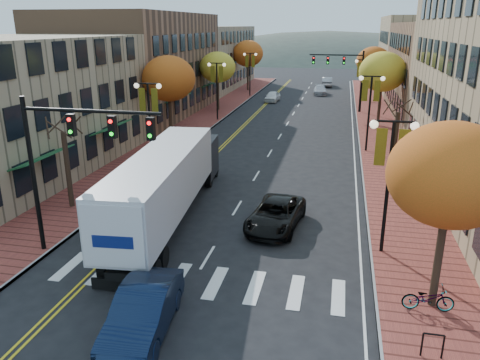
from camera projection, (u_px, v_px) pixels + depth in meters
The scene contains 30 objects.
ground at pixel (177, 308), 16.91m from camera, with size 200.00×200.00×0.00m, color black.
sidewalk_left at pixel (200, 122), 48.84m from camera, with size 4.00×85.00×0.15m, color brown.
sidewalk_right at pixel (378, 130), 45.22m from camera, with size 4.00×85.00×0.15m, color brown.
building_left_mid at pixel (139, 65), 51.98m from camera, with size 12.00×24.00×11.00m, color brown.
building_left_far at pixel (203, 57), 75.40m from camera, with size 12.00×26.00×9.50m, color #9E8966.
building_right_mid at pixel (468, 71), 50.56m from camera, with size 15.00×24.00×10.00m, color brown.
building_right_far at pixel (433, 54), 70.81m from camera, with size 15.00×20.00×11.00m, color #9E8966.
tree_left_a at pixel (68, 170), 25.43m from camera, with size 0.28×0.28×4.20m.
tree_left_b at pixel (169, 79), 39.26m from camera, with size 4.48×4.48×7.21m.
tree_left_c at pixel (218, 67), 54.22m from camera, with size 4.16×4.16×6.69m.
tree_left_d at pixel (248, 54), 70.74m from camera, with size 4.61×4.61×7.42m.
tree_right_a at pixel (451, 175), 15.36m from camera, with size 4.16×4.16×6.69m.
tree_right_b at pixel (395, 143), 31.09m from camera, with size 0.28×0.28×4.20m.
tree_right_c at pixel (383, 72), 44.91m from camera, with size 4.48×4.48×7.21m.
tree_right_d at pixel (373, 61), 59.80m from camera, with size 4.35×4.35×7.00m.
lamp_left_b at pixel (149, 109), 31.90m from camera, with size 1.96×0.36×6.05m.
lamp_left_c at pixel (217, 80), 48.59m from camera, with size 1.96×0.36×6.05m.
lamp_left_d at pixel (250, 66), 65.28m from camera, with size 1.96×0.36×6.05m.
lamp_right_a at pixel (390, 162), 19.61m from camera, with size 1.96×0.36×6.05m.
lamp_right_b at pixel (370, 99), 36.31m from camera, with size 1.96×0.36×6.05m.
lamp_right_c at pixel (363, 75), 53.00m from camera, with size 1.96×0.36×6.05m.
traffic_mast_near at pixel (70, 148), 19.24m from camera, with size 6.10×0.35×7.00m.
traffic_mast_far at pixel (345, 69), 53.20m from camera, with size 6.10×0.34×7.00m.
semi_truck at pixel (169, 178), 23.99m from camera, with size 3.82×15.64×3.87m.
navy_sedan at pixel (143, 312), 15.36m from camera, with size 1.68×4.81×1.59m, color black.
black_suv at pixel (276, 214), 23.49m from camera, with size 2.30×4.98×1.38m, color black.
car_far_white at pixel (273, 96), 62.20m from camera, with size 1.60×3.99×1.36m, color white.
car_far_silver at pixel (320, 90), 68.63m from camera, with size 1.84×4.54×1.32m, color #B3B1BA.
car_far_oncoming at pixel (327, 82), 77.36m from camera, with size 1.60×4.59×1.51m, color #9C9BA2.
bicycle at pixel (428, 298), 16.42m from camera, with size 0.62×1.79×0.94m, color gray.
Camera 1 is at (5.32, -13.77, 9.76)m, focal length 35.00 mm.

